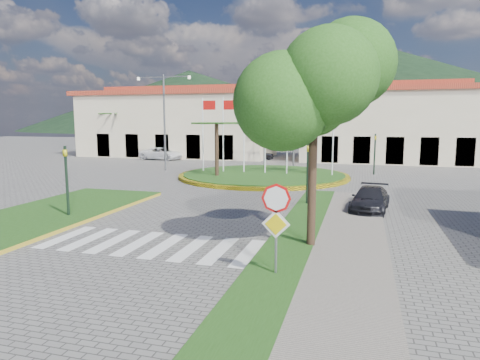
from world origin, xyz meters
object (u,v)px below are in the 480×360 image
(stop_sign, at_px, (276,215))
(white_van, at_px, (161,154))
(deciduous_tree, at_px, (314,92))
(car_dark_b, at_px, (392,158))
(car_side_right, at_px, (370,199))
(car_dark_a, at_px, (258,154))
(roundabout_island, at_px, (264,175))

(stop_sign, xyz_separation_m, white_van, (-18.63, 30.80, -1.14))
(deciduous_tree, distance_m, car_dark_b, 30.24)
(stop_sign, bearing_deg, car_side_right, 75.20)
(deciduous_tree, xyz_separation_m, car_side_right, (2.00, 6.81, -4.61))
(deciduous_tree, xyz_separation_m, white_van, (-19.23, 27.76, -4.52))
(deciduous_tree, xyz_separation_m, car_dark_b, (4.32, 29.58, -4.57))
(white_van, relative_size, car_side_right, 1.20)
(stop_sign, xyz_separation_m, car_dark_a, (-8.68, 33.70, -1.20))
(roundabout_island, distance_m, deciduous_tree, 18.55)
(deciduous_tree, relative_size, white_van, 1.45)
(car_dark_a, height_order, car_dark_b, car_dark_b)
(roundabout_island, bearing_deg, car_dark_a, 105.47)
(roundabout_island, xyz_separation_m, stop_sign, (4.90, -20.04, 1.61))
(stop_sign, distance_m, car_side_right, 10.25)
(white_van, distance_m, car_dark_a, 10.37)
(car_dark_b, bearing_deg, car_side_right, 163.96)
(roundabout_island, distance_m, stop_sign, 20.69)
(deciduous_tree, relative_size, car_dark_a, 1.96)
(stop_sign, distance_m, deciduous_tree, 4.59)
(stop_sign, relative_size, white_van, 0.57)
(stop_sign, distance_m, car_dark_b, 33.00)
(roundabout_island, relative_size, stop_sign, 4.79)
(deciduous_tree, distance_m, white_van, 34.07)
(roundabout_island, height_order, stop_sign, roundabout_island)
(roundabout_island, bearing_deg, car_side_right, -53.68)
(stop_sign, xyz_separation_m, deciduous_tree, (0.60, 3.04, 3.38))
(car_side_right, bearing_deg, car_dark_a, 122.42)
(car_dark_a, distance_m, car_dark_b, 13.64)
(white_van, xyz_separation_m, car_dark_a, (9.95, 2.91, -0.06))
(deciduous_tree, height_order, white_van, deciduous_tree)
(car_dark_b, bearing_deg, deciduous_tree, 161.47)
(stop_sign, xyz_separation_m, car_dark_b, (4.92, 32.61, -1.18))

